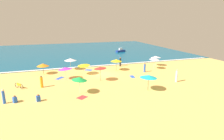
{
  "coord_description": "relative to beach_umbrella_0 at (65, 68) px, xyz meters",
  "views": [
    {
      "loc": [
        -8.47,
        -30.64,
        9.03
      ],
      "look_at": [
        1.54,
        -0.67,
        0.8
      ],
      "focal_mm": 29.91,
      "sensor_mm": 36.0,
      "label": 1
    }
  ],
  "objects": [
    {
      "name": "beach_umbrella_0",
      "position": [
        0.0,
        0.0,
        0.0
      ],
      "size": [
        3.09,
        3.08,
        2.11
      ],
      "color": "silver",
      "rests_on": "ground_plane"
    },
    {
      "name": "beachgoer_5",
      "position": [
        -7.4,
        -7.23,
        -0.98
      ],
      "size": [
        0.34,
        0.34,
        1.74
      ],
      "color": "blue",
      "rests_on": "ground_plane"
    },
    {
      "name": "parked_bicycle",
      "position": [
        -6.51,
        -2.27,
        -1.44
      ],
      "size": [
        1.24,
        1.41,
        0.76
      ],
      "color": "black",
      "rests_on": "ground_plane"
    },
    {
      "name": "wave_breaker_foam",
      "position": [
        6.48,
        7.28,
        -1.71
      ],
      "size": [
        57.0,
        0.7,
        0.01
      ],
      "primitive_type": "cube",
      "color": "white",
      "rests_on": "ocean_water"
    },
    {
      "name": "small_boat_0",
      "position": [
        18.24,
        22.72,
        -1.32
      ],
      "size": [
        3.22,
        1.88,
        1.2
      ],
      "color": "navy",
      "rests_on": "ocean_water"
    },
    {
      "name": "beachgoer_4",
      "position": [
        11.62,
        5.69,
        -0.92
      ],
      "size": [
        0.44,
        0.44,
        1.88
      ],
      "color": "black",
      "rests_on": "ground_plane"
    },
    {
      "name": "beachgoer_1",
      "position": [
        -6.29,
        -7.32,
        -1.44
      ],
      "size": [
        0.56,
        0.56,
        0.87
      ],
      "color": "blue",
      "rests_on": "ground_plane"
    },
    {
      "name": "beach_towel_1",
      "position": [
        -0.85,
        0.89,
        -1.81
      ],
      "size": [
        1.66,
        1.78,
        0.01
      ],
      "color": "blue",
      "rests_on": "ground_plane"
    },
    {
      "name": "ocean_water",
      "position": [
        6.48,
        28.98,
        -1.77
      ],
      "size": [
        60.0,
        44.0,
        0.1
      ],
      "primitive_type": "cube",
      "color": "#0F567A",
      "rests_on": "ground_plane"
    },
    {
      "name": "beach_umbrella_5",
      "position": [
        5.11,
        -2.61,
        0.31
      ],
      "size": [
        2.56,
        2.55,
        2.36
      ],
      "color": "#4C3823",
      "rests_on": "ground_plane"
    },
    {
      "name": "beach_umbrella_7",
      "position": [
        -3.43,
        4.4,
        -0.15
      ],
      "size": [
        2.13,
        2.12,
        1.93
      ],
      "color": "#4C3823",
      "rests_on": "ground_plane"
    },
    {
      "name": "beach_umbrella_6",
      "position": [
        1.51,
        5.97,
        0.2
      ],
      "size": [
        3.19,
        3.2,
        2.26
      ],
      "color": "silver",
      "rests_on": "ground_plane"
    },
    {
      "name": "beachgoer_0",
      "position": [
        16.11,
        -6.79,
        -0.89
      ],
      "size": [
        0.36,
        0.36,
        1.95
      ],
      "color": "white",
      "rests_on": "ground_plane"
    },
    {
      "name": "beach_towel_0",
      "position": [
        4.71,
        4.63,
        -1.81
      ],
      "size": [
        1.67,
        1.58,
        0.01
      ],
      "color": "blue",
      "rests_on": "ground_plane"
    },
    {
      "name": "beach_umbrella_8",
      "position": [
        17.03,
        1.38,
        0.28
      ],
      "size": [
        2.73,
        2.73,
        2.37
      ],
      "color": "silver",
      "rests_on": "ground_plane"
    },
    {
      "name": "beach_umbrella_3",
      "position": [
        3.35,
        1.87,
        -0.09
      ],
      "size": [
        3.06,
        3.05,
        1.98
      ],
      "color": "silver",
      "rests_on": "ground_plane"
    },
    {
      "name": "beach_towel_2",
      "position": [
        10.83,
        -2.11,
        -1.81
      ],
      "size": [
        0.93,
        1.58,
        0.01
      ],
      "color": "blue",
      "rests_on": "ground_plane"
    },
    {
      "name": "beachgoer_3",
      "position": [
        -3.51,
        -2.88,
        -1.03
      ],
      "size": [
        0.47,
        0.47,
        1.7
      ],
      "color": "orange",
      "rests_on": "ground_plane"
    },
    {
      "name": "beachgoer_6",
      "position": [
        14.23,
        -0.03,
        -1.01
      ],
      "size": [
        0.49,
        0.49,
        1.71
      ],
      "color": "blue",
      "rests_on": "ground_plane"
    },
    {
      "name": "beach_umbrella_2",
      "position": [
        9.64,
        2.66,
        0.14
      ],
      "size": [
        2.25,
        2.25,
        2.17
      ],
      "color": "#4C3823",
      "rests_on": "ground_plane"
    },
    {
      "name": "ground_plane",
      "position": [
        6.48,
        0.98,
        -1.82
      ],
      "size": [
        60.0,
        60.0,
        0.0
      ],
      "primitive_type": "plane",
      "color": "#EDBC60"
    },
    {
      "name": "beach_towel_3",
      "position": [
        1.26,
        -8.32,
        -1.81
      ],
      "size": [
        1.54,
        1.51,
        0.01
      ],
      "color": "red",
      "rests_on": "ground_plane"
    },
    {
      "name": "beach_umbrella_4",
      "position": [
        1.24,
        -6.94,
        0.2
      ],
      "size": [
        2.31,
        2.28,
        2.34
      ],
      "color": "silver",
      "rests_on": "ground_plane"
    },
    {
      "name": "beach_umbrella_9",
      "position": [
        10.12,
        -8.7,
        0.16
      ],
      "size": [
        2.29,
        2.28,
        2.22
      ],
      "color": "#4C3823",
      "rests_on": "ground_plane"
    },
    {
      "name": "beach_umbrella_1",
      "position": [
        18.75,
        3.71,
        0.08
      ],
      "size": [
        2.52,
        2.54,
        2.18
      ],
      "color": "silver",
      "rests_on": "ground_plane"
    },
    {
      "name": "beachgoer_2",
      "position": [
        -3.75,
        -7.81,
        -1.44
      ],
      "size": [
        0.52,
        0.52,
        0.89
      ],
      "color": "blue",
      "rests_on": "ground_plane"
    }
  ]
}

